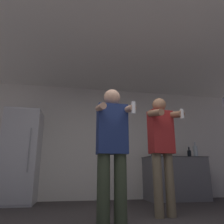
# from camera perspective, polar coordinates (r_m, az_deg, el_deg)

# --- Properties ---
(wall_back) EXTENTS (7.00, 0.06, 2.55)m
(wall_back) POSITION_cam_1_polar(r_m,az_deg,el_deg) (5.11, -4.77, -7.66)
(wall_back) COLOR silver
(wall_back) RESTS_ON ground_plane
(ceiling_slab) EXTENTS (7.00, 3.73, 0.05)m
(ceiling_slab) POSITION_cam_1_polar(r_m,az_deg,el_deg) (3.96, -1.84, 14.55)
(ceiling_slab) COLOR silver
(ceiling_slab) RESTS_ON wall_back
(refrigerator) EXTENTS (0.67, 0.75, 1.81)m
(refrigerator) POSITION_cam_1_polar(r_m,az_deg,el_deg) (4.76, -22.65, -10.52)
(refrigerator) COLOR silver
(refrigerator) RESTS_ON ground_plane
(counter) EXTENTS (1.33, 0.67, 0.92)m
(counter) POSITION_cam_1_polar(r_m,az_deg,el_deg) (5.22, 16.22, -16.28)
(counter) COLOR slate
(counter) RESTS_ON ground_plane
(bottle_red_label) EXTENTS (0.09, 0.09, 0.26)m
(bottle_red_label) POSITION_cam_1_polar(r_m,az_deg,el_deg) (5.39, 19.53, -10.12)
(bottle_red_label) COLOR black
(bottle_red_label) RESTS_ON counter
(bottle_green_wine) EXTENTS (0.08, 0.08, 0.27)m
(bottle_green_wine) POSITION_cam_1_polar(r_m,az_deg,el_deg) (5.02, 10.64, -10.30)
(bottle_green_wine) COLOR black
(bottle_green_wine) RESTS_ON counter
(bottle_clear_vodka) EXTENTS (0.10, 0.10, 0.36)m
(bottle_clear_vodka) POSITION_cam_1_polar(r_m,az_deg,el_deg) (5.48, 20.99, -9.55)
(bottle_clear_vodka) COLOR silver
(bottle_clear_vodka) RESTS_ON counter
(bottle_tall_gin) EXTENTS (0.10, 0.10, 0.31)m
(bottle_tall_gin) POSITION_cam_1_polar(r_m,az_deg,el_deg) (5.13, 13.58, -10.06)
(bottle_tall_gin) COLOR #563314
(bottle_tall_gin) RESTS_ON counter
(person_woman_foreground) EXTENTS (0.44, 0.44, 1.62)m
(person_woman_foreground) POSITION_cam_1_polar(r_m,az_deg,el_deg) (2.63, 0.04, -9.25)
(person_woman_foreground) COLOR #38422D
(person_woman_foreground) RESTS_ON ground_plane
(person_man_side) EXTENTS (0.47, 0.48, 1.71)m
(person_man_side) POSITION_cam_1_polar(r_m,az_deg,el_deg) (3.33, 12.90, -8.13)
(person_man_side) COLOR #75664C
(person_man_side) RESTS_ON ground_plane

